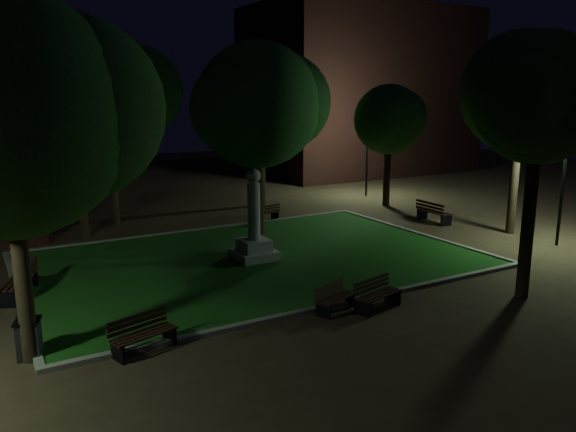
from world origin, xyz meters
name	(u,v)px	position (x,y,z in m)	size (l,w,h in m)	color
ground	(282,276)	(0.00, 0.00, 0.00)	(80.00, 80.00, 0.00)	#3E2D1E
lawn	(255,259)	(0.00, 2.00, 0.04)	(15.00, 10.00, 0.08)	#194E15
lawn_kerb	(255,259)	(0.00, 2.00, 0.06)	(15.40, 10.40, 0.12)	slate
monument	(254,234)	(0.00, 2.00, 0.96)	(1.40, 1.40, 3.20)	#ACA79E
building_far	(359,92)	(18.00, 20.00, 6.00)	(16.00, 10.00, 12.00)	#471D1A
tree_west	(12,115)	(-7.61, -2.39, 5.35)	(6.22, 5.08, 7.89)	black
tree_north_wl	(77,98)	(-4.48, 8.36, 5.64)	(5.54, 4.52, 7.91)	black
tree_north_er	(263,91)	(5.02, 10.86, 5.95)	(6.20, 5.06, 8.49)	black
tree_ne	(390,120)	(10.66, 7.54, 4.51)	(4.41, 3.60, 6.32)	black
tree_east	(524,92)	(11.35, 0.19, 5.87)	(6.06, 4.95, 8.35)	black
tree_se	(542,99)	(5.18, -5.16, 5.65)	(4.41, 3.60, 7.47)	black
tree_far_north	(110,94)	(-2.80, 10.12, 5.79)	(6.31, 5.15, 8.37)	black
tree_extra	(260,105)	(0.62, 2.63, 5.39)	(5.38, 4.39, 7.59)	black
lamppost_se	(564,170)	(11.18, -2.04, 2.95)	(1.18, 0.28, 4.19)	black
lamppost_ne	(367,146)	(11.52, 10.49, 2.87)	(1.18, 0.28, 4.05)	black
bench_near_left	(334,298)	(-0.25, -3.32, 0.35)	(1.44, 0.95, 0.75)	black
bench_near_right	(377,295)	(0.84, -3.77, 0.39)	(1.59, 0.86, 0.83)	black
bench_west_near	(143,335)	(-5.43, -3.15, 0.40)	(1.62, 0.93, 0.84)	black
bench_left_side	(21,282)	(-7.50, 2.04, 0.47)	(1.25, 1.93, 1.00)	black
bench_right_side	(433,213)	(9.81, 3.30, 0.47)	(0.68, 1.82, 0.99)	black
bench_far_side	(265,214)	(3.22, 7.30, 0.38)	(1.55, 0.82, 0.81)	black
trash_bin	(29,339)	(-7.71, -2.24, 0.46)	(0.65, 0.65, 0.91)	black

